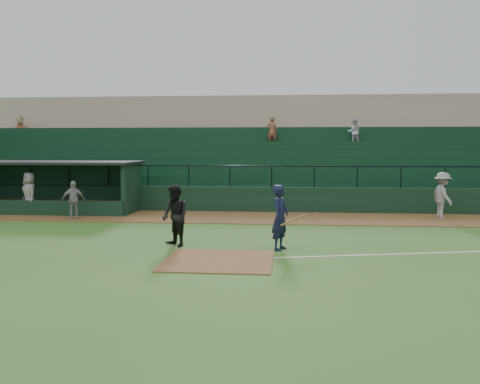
{
  "coord_description": "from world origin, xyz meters",
  "views": [
    {
      "loc": [
        2.05,
        -15.76,
        3.23
      ],
      "look_at": [
        0.0,
        5.0,
        1.4
      ],
      "focal_mm": 40.97,
      "sensor_mm": 36.0,
      "label": 1
    }
  ],
  "objects": [
    {
      "name": "dugout_player_a",
      "position": [
        -7.36,
        6.74,
        0.85
      ],
      "size": [
        1.03,
        0.8,
        1.64
      ],
      "primitive_type": "imported",
      "rotation": [
        0.0,
        0.0,
        0.49
      ],
      "color": "#9A9590",
      "rests_on": "warning_track"
    },
    {
      "name": "warning_track",
      "position": [
        0.0,
        8.0,
        0.01
      ],
      "size": [
        40.0,
        4.0,
        0.03
      ],
      "primitive_type": "cube",
      "color": "brown",
      "rests_on": "ground"
    },
    {
      "name": "umpire",
      "position": [
        -1.68,
        1.1,
        0.97
      ],
      "size": [
        1.19,
        1.19,
        1.95
      ],
      "primitive_type": "imported",
      "rotation": [
        0.0,
        0.0,
        -0.8
      ],
      "color": "black",
      "rests_on": "ground"
    },
    {
      "name": "dugout_player_b",
      "position": [
        -9.98,
        8.05,
        0.99
      ],
      "size": [
        1.11,
        1.08,
        1.92
      ],
      "primitive_type": "imported",
      "rotation": [
        0.0,
        0.0,
        -0.74
      ],
      "color": "gray",
      "rests_on": "warning_track"
    },
    {
      "name": "dugout",
      "position": [
        -9.75,
        9.56,
        1.33
      ],
      "size": [
        8.9,
        3.2,
        2.42
      ],
      "color": "black",
      "rests_on": "ground"
    },
    {
      "name": "runner",
      "position": [
        8.41,
        8.32,
        1.03
      ],
      "size": [
        1.02,
        1.43,
        2.0
      ],
      "primitive_type": "imported",
      "rotation": [
        0.0,
        0.0,
        1.81
      ],
      "color": "gray",
      "rests_on": "warning_track"
    },
    {
      "name": "home_plate_dirt",
      "position": [
        0.0,
        -1.0,
        0.01
      ],
      "size": [
        3.0,
        3.0,
        0.03
      ],
      "primitive_type": "cube",
      "color": "brown",
      "rests_on": "ground"
    },
    {
      "name": "ground",
      "position": [
        0.0,
        0.0,
        0.0
      ],
      "size": [
        90.0,
        90.0,
        0.0
      ],
      "primitive_type": "plane",
      "color": "#325B1D",
      "rests_on": "ground"
    },
    {
      "name": "batter_at_plate",
      "position": [
        1.65,
        0.82,
        1.0
      ],
      "size": [
        1.15,
        0.85,
        1.99
      ],
      "color": "black",
      "rests_on": "ground"
    },
    {
      "name": "stadium_structure",
      "position": [
        -0.0,
        16.46,
        2.3
      ],
      "size": [
        38.0,
        13.08,
        6.4
      ],
      "color": "black",
      "rests_on": "ground"
    }
  ]
}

